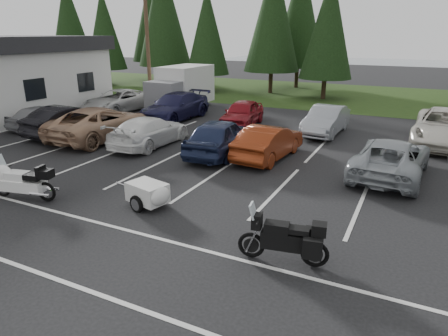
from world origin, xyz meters
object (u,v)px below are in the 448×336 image
utility_pole (147,39)px  car_far_4 (446,127)px  car_far_0 (118,101)px  cargo_trailer (148,195)px  car_near_3 (150,131)px  car_near_4 (220,136)px  car_near_6 (391,158)px  touring_motorcycle (22,178)px  car_near_5 (269,142)px  car_far_3 (326,120)px  box_truck (178,88)px  car_far_1 (175,107)px  car_near_1 (68,120)px  car_far_2 (242,113)px  adventure_motorcycle (283,235)px  car_near_0 (42,116)px  car_near_2 (100,123)px

utility_pole → car_far_4: utility_pole is taller
car_far_0 → cargo_trailer: (11.19, -11.82, -0.34)m
car_near_3 → cargo_trailer: car_near_3 is taller
car_near_4 → car_far_0: (-10.64, 5.78, -0.06)m
utility_pole → car_near_6: 18.60m
car_far_4 → touring_motorcycle: size_ratio=2.34×
utility_pole → car_far_4: 18.88m
car_near_5 → car_near_6: 4.87m
car_far_3 → touring_motorcycle: size_ratio=1.72×
box_truck → car_far_4: box_truck is taller
car_far_3 → car_far_1: bearing=-175.0°
car_near_1 → car_far_2: bearing=-136.4°
car_near_5 → car_far_0: bearing=-18.8°
car_far_0 → car_far_3: bearing=2.0°
car_near_3 → adventure_motorcycle: bearing=141.2°
car_near_6 → adventure_motorcycle: 7.67m
car_near_5 → touring_motorcycle: (-5.54, -7.68, -0.01)m
car_near_0 → touring_motorcycle: 10.82m
car_far_3 → adventure_motorcycle: bearing=-78.8°
car_near_2 → car_far_3: size_ratio=1.32×
car_near_5 → adventure_motorcycle: bearing=116.6°
car_far_4 → adventure_motorcycle: bearing=-102.4°
car_near_1 → car_far_3: 13.52m
car_far_3 → car_far_4: car_far_4 is taller
car_far_0 → touring_motorcycle: (7.21, -13.07, -0.03)m
car_far_2 → cargo_trailer: bearing=-86.3°
car_near_1 → cargo_trailer: bearing=152.5°
box_truck → adventure_motorcycle: box_truck is taller
adventure_motorcycle → car_far_2: bearing=107.5°
car_far_2 → car_near_4: bearing=-81.8°
car_near_0 → car_near_5: 13.39m
car_far_1 → adventure_motorcycle: bearing=-46.9°
car_near_2 → touring_motorcycle: car_near_2 is taller
box_truck → car_far_1: size_ratio=1.02×
car_near_1 → car_near_3: 5.06m
car_near_6 → car_far_0: 18.47m
car_near_2 → car_far_3: bearing=-150.4°
car_near_2 → car_near_5: 8.79m
car_far_0 → car_far_3: car_far_0 is taller
box_truck → car_near_0: bearing=-114.6°
car_near_3 → car_near_6: size_ratio=0.93×
car_far_1 → car_far_2: 4.41m
car_far_2 → touring_motorcycle: car_far_2 is taller
car_near_6 → car_far_3: bearing=-52.4°
car_near_4 → car_near_2: bearing=-3.1°
car_near_5 → car_far_4: 8.97m
utility_pole → car_near_3: utility_pole is taller
car_far_2 → car_far_4: car_far_4 is taller
utility_pole → car_near_0: (-1.79, -7.77, -4.03)m
car_near_5 → car_near_4: bearing=14.5°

